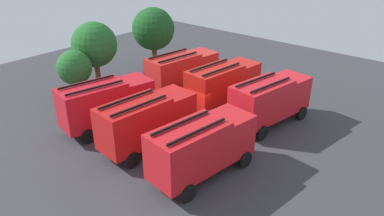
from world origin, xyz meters
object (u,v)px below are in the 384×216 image
Objects in this scene: fire_truck_3 at (223,83)px; tree_0 at (74,68)px; traffic_cone_1 at (103,104)px; fire_truck_4 at (107,102)px; traffic_cone_0 at (227,85)px; firefighter_0 at (189,140)px; tree_1 at (94,45)px; tree_2 at (153,29)px; fire_truck_2 at (147,120)px; fire_truck_1 at (270,99)px; firefighter_1 at (235,74)px; fire_truck_0 at (202,145)px; fire_truck_5 at (182,70)px.

tree_0 is (-7.45, 10.42, 0.97)m from fire_truck_3.
tree_0 is 3.97m from traffic_cone_1.
fire_truck_4 is 12.62m from traffic_cone_0.
firefighter_0 is 0.34× the size of tree_0.
tree_1 is 8.63× the size of traffic_cone_0.
tree_2 is (11.18, 6.34, 2.42)m from fire_truck_4.
fire_truck_1 is at bearing -24.08° from fire_truck_2.
fire_truck_2 is 3.18m from firefighter_0.
traffic_cone_0 is (1.09, -8.73, -4.20)m from tree_2.
tree_0 is at bearing 131.57° from fire_truck_3.
fire_truck_4 is at bearing 28.49° from firefighter_1.
tree_1 is at bearing 82.09° from fire_truck_0.
traffic_cone_1 is (0.59, -2.75, -2.81)m from tree_0.
fire_truck_0 and fire_truck_4 have the same top height.
fire_truck_1 is at bearing -87.77° from fire_truck_3.
fire_truck_0 is 11.65× the size of traffic_cone_1.
fire_truck_3 is 11.60× the size of traffic_cone_1.
firefighter_1 is at bearing -73.14° from tree_2.
traffic_cone_0 is at bearing 42.06° from firefighter_1.
firefighter_0 is 2.50× the size of traffic_cone_1.
fire_truck_1 is 10.05× the size of traffic_cone_0.
fire_truck_2 is 11.55× the size of traffic_cone_1.
fire_truck_1 is 16.70m from tree_1.
fire_truck_2 is 9.90× the size of traffic_cone_0.
tree_1 reaches higher than traffic_cone_0.
tree_1 reaches higher than fire_truck_2.
fire_truck_3 and fire_truck_4 have the same top height.
firefighter_1 is (13.78, 2.14, -1.13)m from fire_truck_2.
traffic_cone_0 is (3.80, 6.71, -1.78)m from fire_truck_1.
firefighter_0 reaches higher than traffic_cone_1.
tree_0 reaches higher than fire_truck_3.
fire_truck_0 is 1.16× the size of tree_1.
fire_truck_5 is 6.94m from tree_2.
firefighter_0 is (1.46, -6.94, -1.27)m from fire_truck_4.
firefighter_1 is at bearing -33.55° from tree_0.
fire_truck_1 is at bearing -62.03° from traffic_cone_1.
firefighter_1 is at bearing -24.91° from traffic_cone_1.
tree_0 is at bearing 124.53° from fire_truck_1.
firefighter_0 is at bearing -66.93° from fire_truck_4.
fire_truck_5 reaches higher than traffic_cone_1.
traffic_cone_1 is at bearing 151.47° from traffic_cone_0.
firefighter_1 is 0.39× the size of tree_0.
fire_truck_5 is at bearing -23.18° from traffic_cone_1.
traffic_cone_1 is at bearing -122.10° from tree_1.
fire_truck_4 is 13.08m from tree_2.
traffic_cone_1 is at bearing -133.89° from firefighter_0.
traffic_cone_1 is at bearing 87.83° from fire_truck_0.
tree_0 reaches higher than firefighter_0.
firefighter_1 is (5.32, 6.82, -1.13)m from fire_truck_1.
fire_truck_5 is 9.49m from tree_0.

